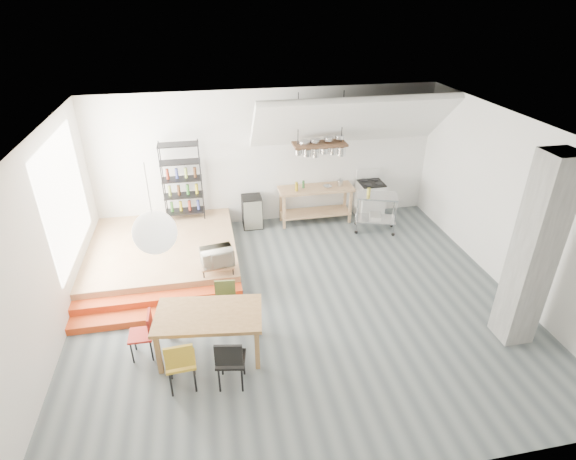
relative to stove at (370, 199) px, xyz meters
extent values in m
plane|color=#4C5558|center=(-2.50, -3.16, -0.48)|extent=(8.00, 8.00, 0.00)
cube|color=silver|center=(-2.50, 0.34, 1.12)|extent=(8.00, 0.04, 3.20)
cube|color=silver|center=(-6.50, -3.16, 1.12)|extent=(0.04, 7.00, 3.20)
cube|color=silver|center=(1.50, -3.16, 1.12)|extent=(0.04, 7.00, 3.20)
cube|color=white|center=(-2.50, -3.16, 2.72)|extent=(8.00, 7.00, 0.02)
cube|color=white|center=(-0.70, -0.26, 2.07)|extent=(4.40, 1.44, 1.32)
cube|color=white|center=(-6.48, -1.66, 1.32)|extent=(0.02, 2.50, 2.20)
cube|color=#A67953|center=(-5.00, -1.16, -0.28)|extent=(3.00, 3.00, 0.40)
cube|color=#CA4217|center=(-5.00, -3.11, -0.41)|extent=(3.00, 0.35, 0.13)
cube|color=#CA4217|center=(-5.00, -2.76, -0.35)|extent=(3.00, 0.35, 0.27)
cube|color=slate|center=(0.80, -4.66, 1.12)|extent=(0.50, 0.50, 3.20)
cube|color=#A67953|center=(-1.40, -0.01, 0.40)|extent=(1.80, 0.60, 0.06)
cube|color=#A67953|center=(-1.40, -0.01, -0.23)|extent=(1.70, 0.55, 0.04)
cube|color=#A67953|center=(-0.58, 0.21, -0.05)|extent=(0.06, 0.06, 0.86)
cube|color=#A67953|center=(-2.22, 0.21, -0.05)|extent=(0.06, 0.06, 0.86)
cube|color=#A67953|center=(-0.58, -0.23, -0.05)|extent=(0.06, 0.06, 0.86)
cube|color=#A67953|center=(-2.22, -0.23, -0.05)|extent=(0.06, 0.06, 0.86)
cube|color=white|center=(0.00, -0.01, -0.03)|extent=(0.60, 0.60, 0.90)
cube|color=black|center=(0.00, -0.01, 0.44)|extent=(0.58, 0.58, 0.03)
cube|color=white|center=(0.00, 0.27, 0.57)|extent=(0.60, 0.05, 0.25)
cylinder|color=black|center=(0.14, 0.13, 0.46)|extent=(0.18, 0.18, 0.02)
cylinder|color=black|center=(-0.14, 0.13, 0.46)|extent=(0.18, 0.18, 0.02)
cylinder|color=black|center=(0.14, -0.15, 0.46)|extent=(0.18, 0.18, 0.02)
cylinder|color=black|center=(-0.14, -0.15, 0.46)|extent=(0.18, 0.18, 0.02)
cube|color=#412A1A|center=(-1.40, -0.21, 1.57)|extent=(1.20, 0.50, 0.05)
cylinder|color=black|center=(-1.90, -0.21, 2.14)|extent=(0.02, 0.02, 1.15)
cylinder|color=black|center=(-0.90, -0.21, 2.14)|extent=(0.02, 0.02, 1.15)
cylinder|color=silver|center=(-1.90, -0.26, 1.43)|extent=(0.16, 0.16, 0.12)
cylinder|color=silver|center=(-1.70, -0.26, 1.41)|extent=(0.20, 0.20, 0.16)
cylinder|color=silver|center=(-1.50, -0.26, 1.39)|extent=(0.16, 0.16, 0.20)
cylinder|color=silver|center=(-1.30, -0.26, 1.43)|extent=(0.20, 0.20, 0.12)
cylinder|color=silver|center=(-1.10, -0.26, 1.41)|extent=(0.16, 0.16, 0.16)
cylinder|color=silver|center=(-0.90, -0.26, 1.39)|extent=(0.20, 0.20, 0.20)
cylinder|color=black|center=(-4.08, 0.22, 0.82)|extent=(0.02, 0.02, 1.80)
cylinder|color=black|center=(-4.92, 0.22, 0.82)|extent=(0.02, 0.02, 1.80)
cylinder|color=black|center=(-4.08, -0.14, 0.82)|extent=(0.02, 0.02, 1.80)
cylinder|color=black|center=(-4.92, -0.14, 0.82)|extent=(0.02, 0.02, 1.80)
cube|color=black|center=(-4.50, 0.04, 0.07)|extent=(0.88, 0.38, 0.02)
cube|color=black|center=(-4.50, 0.04, 0.47)|extent=(0.88, 0.38, 0.02)
cube|color=black|center=(-4.50, 0.04, 0.87)|extent=(0.88, 0.38, 0.02)
cube|color=black|center=(-4.50, 0.04, 1.27)|extent=(0.88, 0.38, 0.02)
cube|color=black|center=(-4.50, 0.04, 1.67)|extent=(0.88, 0.38, 0.03)
cylinder|color=#34722D|center=(-4.50, 0.04, 0.21)|extent=(0.07, 0.07, 0.24)
cylinder|color=#A99A1C|center=(-4.50, 0.04, 0.61)|extent=(0.07, 0.07, 0.24)
cylinder|color=maroon|center=(-4.50, 0.04, 1.01)|extent=(0.07, 0.07, 0.24)
cube|color=#A67953|center=(-3.90, -2.41, 0.07)|extent=(0.60, 0.40, 0.03)
cylinder|color=black|center=(-3.63, -2.24, -0.01)|extent=(0.02, 0.02, 0.13)
cylinder|color=black|center=(-4.17, -2.24, -0.01)|extent=(0.02, 0.02, 0.13)
cylinder|color=black|center=(-3.63, -2.58, -0.01)|extent=(0.02, 0.02, 0.13)
cylinder|color=black|center=(-4.17, -2.58, -0.01)|extent=(0.02, 0.02, 0.13)
sphere|color=white|center=(-4.72, -4.04, 1.72)|extent=(0.60, 0.60, 0.60)
cube|color=brown|center=(-4.12, -4.11, 0.26)|extent=(1.72, 1.11, 0.06)
cube|color=brown|center=(-3.35, -3.82, -0.13)|extent=(0.08, 0.08, 0.71)
cube|color=brown|center=(-4.80, -3.64, -0.13)|extent=(0.08, 0.08, 0.71)
cube|color=brown|center=(-3.45, -4.59, -0.13)|extent=(0.08, 0.08, 0.71)
cube|color=brown|center=(-4.89, -4.40, -0.13)|extent=(0.08, 0.08, 0.71)
cube|color=#B78D1F|center=(-4.56, -4.72, -0.01)|extent=(0.44, 0.44, 0.04)
cube|color=#B78D1F|center=(-4.55, -4.91, 0.25)|extent=(0.40, 0.07, 0.36)
cylinder|color=black|center=(-4.71, -4.90, -0.25)|extent=(0.03, 0.03, 0.46)
cylinder|color=black|center=(-4.38, -4.88, -0.25)|extent=(0.03, 0.03, 0.46)
cylinder|color=black|center=(-4.73, -4.57, -0.25)|extent=(0.03, 0.03, 0.46)
cylinder|color=black|center=(-4.40, -4.54, -0.25)|extent=(0.03, 0.03, 0.46)
cube|color=black|center=(-3.85, -4.81, -0.02)|extent=(0.47, 0.47, 0.04)
cube|color=black|center=(-3.89, -4.99, 0.23)|extent=(0.39, 0.11, 0.36)
cylinder|color=black|center=(-4.04, -4.94, -0.26)|extent=(0.03, 0.03, 0.45)
cylinder|color=black|center=(-3.72, -5.00, -0.26)|extent=(0.03, 0.03, 0.45)
cylinder|color=black|center=(-3.99, -4.62, -0.26)|extent=(0.03, 0.03, 0.45)
cylinder|color=black|center=(-3.67, -4.68, -0.26)|extent=(0.03, 0.03, 0.45)
cube|color=#59642F|center=(-3.84, -3.49, -0.07)|extent=(0.40, 0.40, 0.04)
cube|color=#59642F|center=(-3.82, -3.32, 0.16)|extent=(0.35, 0.07, 0.32)
cylinder|color=black|center=(-3.68, -3.36, -0.28)|extent=(0.03, 0.03, 0.40)
cylinder|color=black|center=(-3.97, -3.33, -0.28)|extent=(0.03, 0.03, 0.40)
cylinder|color=black|center=(-3.71, -3.65, -0.28)|extent=(0.03, 0.03, 0.40)
cylinder|color=black|center=(-4.00, -3.62, -0.28)|extent=(0.03, 0.03, 0.40)
cube|color=#B22219|center=(-5.18, -3.98, -0.07)|extent=(0.37, 0.37, 0.04)
cube|color=#B22219|center=(-5.01, -3.98, 0.16)|extent=(0.04, 0.35, 0.32)
cylinder|color=black|center=(-5.03, -4.13, -0.28)|extent=(0.03, 0.03, 0.40)
cylinder|color=black|center=(-5.03, -3.83, -0.28)|extent=(0.03, 0.03, 0.40)
cylinder|color=black|center=(-5.33, -4.12, -0.28)|extent=(0.03, 0.03, 0.40)
cylinder|color=black|center=(-5.32, -3.83, -0.28)|extent=(0.03, 0.03, 0.40)
cube|color=silver|center=(-0.12, -0.73, 0.42)|extent=(1.03, 0.77, 0.04)
cube|color=silver|center=(-0.12, -0.73, -0.17)|extent=(1.03, 0.77, 0.03)
cylinder|color=silver|center=(0.36, -0.65, -0.02)|extent=(0.03, 0.03, 0.88)
sphere|color=black|center=(0.36, -0.65, -0.44)|extent=(0.08, 0.08, 0.08)
cylinder|color=silver|center=(-0.46, -0.38, -0.02)|extent=(0.03, 0.03, 0.88)
sphere|color=black|center=(-0.46, -0.38, -0.44)|extent=(0.08, 0.08, 0.08)
cylinder|color=silver|center=(0.22, -1.08, -0.02)|extent=(0.03, 0.03, 0.88)
sphere|color=black|center=(0.22, -1.08, -0.44)|extent=(0.08, 0.08, 0.08)
cylinder|color=silver|center=(-0.60, -0.81, -0.02)|extent=(0.03, 0.03, 0.88)
sphere|color=black|center=(-0.60, -0.81, -0.44)|extent=(0.08, 0.08, 0.08)
cube|color=black|center=(-2.96, 0.04, -0.09)|extent=(0.46, 0.46, 0.78)
imported|color=beige|center=(-3.90, -2.41, 0.25)|extent=(0.64, 0.49, 0.32)
imported|color=silver|center=(-1.13, -0.06, 0.45)|extent=(0.23, 0.23, 0.05)
camera|label=1|loc=(-3.96, -9.63, 4.65)|focal=28.00mm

